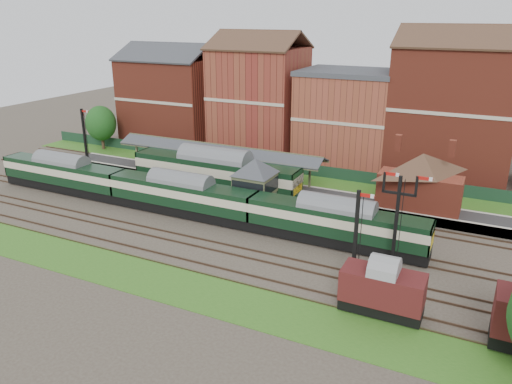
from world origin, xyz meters
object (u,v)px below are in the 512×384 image
at_px(dmu_train, 181,195).
at_px(semaphore_bracket, 397,217).
at_px(platform_railcar, 215,173).
at_px(goods_van_a, 382,289).
at_px(signal_box, 255,185).

bearing_deg(dmu_train, semaphore_bracket, -6.56).
distance_m(semaphore_bracket, platform_railcar, 23.45).
distance_m(semaphore_bracket, goods_van_a, 7.06).
height_order(semaphore_bracket, dmu_train, semaphore_bracket).
distance_m(signal_box, semaphore_bracket, 16.16).
relative_size(dmu_train, platform_railcar, 2.46).
relative_size(semaphore_bracket, platform_railcar, 0.41).
height_order(signal_box, platform_railcar, signal_box).
bearing_deg(goods_van_a, signal_box, 141.80).
distance_m(signal_box, dmu_train, 7.52).
bearing_deg(dmu_train, platform_railcar, 88.38).
bearing_deg(dmu_train, goods_van_a, -21.99).
bearing_deg(semaphore_bracket, goods_van_a, -85.34).
bearing_deg(goods_van_a, dmu_train, 158.01).
bearing_deg(goods_van_a, platform_railcar, 144.95).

